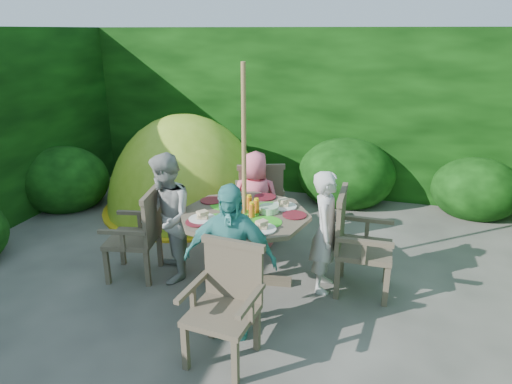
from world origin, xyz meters
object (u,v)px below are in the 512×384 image
(child_front, at_px, (230,261))
(dome_tent, at_px, (187,208))
(garden_chair_front, at_px, (226,301))
(parasol_pole, at_px, (244,181))
(patio_table, at_px, (245,225))
(garden_chair_left, at_px, (139,233))
(garden_chair_back, at_px, (260,199))
(child_right, at_px, (326,232))
(child_left, at_px, (166,218))
(child_back, at_px, (255,201))
(garden_chair_right, at_px, (356,241))

(child_front, relative_size, dome_tent, 0.49)
(garden_chair_front, bearing_deg, child_front, 108.83)
(child_front, xyz_separation_m, dome_tent, (-1.58, 2.53, -0.67))
(parasol_pole, bearing_deg, garden_chair_front, -79.97)
(patio_table, relative_size, dome_tent, 0.55)
(child_front, bearing_deg, patio_table, 92.85)
(garden_chair_front, height_order, child_front, child_front)
(garden_chair_left, xyz_separation_m, child_front, (1.21, -0.62, 0.18))
(patio_table, distance_m, garden_chair_back, 1.11)
(garden_chair_left, relative_size, child_front, 0.68)
(child_right, relative_size, dome_tent, 0.45)
(garden_chair_front, bearing_deg, child_left, 141.60)
(patio_table, bearing_deg, garden_chair_front, -80.20)
(child_right, distance_m, child_left, 1.60)
(child_left, height_order, dome_tent, dome_tent)
(garden_chair_front, bearing_deg, dome_tent, 126.16)
(child_right, bearing_deg, garden_chair_front, 153.35)
(garden_chair_left, distance_m, dome_tent, 2.00)
(garden_chair_front, xyz_separation_m, child_left, (-0.98, 0.96, 0.19))
(garden_chair_front, relative_size, child_back, 0.76)
(garden_chair_left, relative_size, child_right, 0.74)
(parasol_pole, height_order, garden_chair_left, parasol_pole)
(dome_tent, bearing_deg, child_back, -23.35)
(garden_chair_back, bearing_deg, garden_chair_front, 77.87)
(garden_chair_left, xyz_separation_m, child_back, (0.96, 0.96, 0.10))
(child_right, relative_size, child_front, 0.92)
(garden_chair_back, bearing_deg, garden_chair_left, 32.22)
(child_back, xyz_separation_m, dome_tent, (-1.33, 0.95, -0.59))
(garden_chair_right, bearing_deg, patio_table, 99.21)
(patio_table, relative_size, garden_chair_right, 1.54)
(garden_chair_right, height_order, garden_chair_left, garden_chair_right)
(garden_chair_front, distance_m, child_right, 1.36)
(patio_table, xyz_separation_m, dome_tent, (-1.46, 1.74, -0.64))
(child_front, bearing_deg, garden_chair_back, 92.63)
(garden_chair_front, height_order, child_back, child_back)
(garden_chair_right, xyz_separation_m, dome_tent, (-2.53, 1.56, -0.52))
(child_back, bearing_deg, child_right, 130.22)
(patio_table, height_order, garden_chair_left, patio_table)
(garden_chair_right, bearing_deg, child_front, 135.20)
(parasol_pole, height_order, child_front, parasol_pole)
(garden_chair_right, distance_m, garden_chair_back, 1.53)
(garden_chair_back, bearing_deg, child_back, 74.37)
(garden_chair_left, distance_m, child_right, 1.90)
(child_right, bearing_deg, child_left, 98.60)
(parasol_pole, distance_m, child_left, 0.91)
(patio_table, bearing_deg, child_front, -81.35)
(garden_chair_front, relative_size, dome_tent, 0.33)
(child_back, bearing_deg, garden_chair_front, 85.84)
(child_back, bearing_deg, garden_chair_right, 139.49)
(garden_chair_back, height_order, child_front, child_front)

